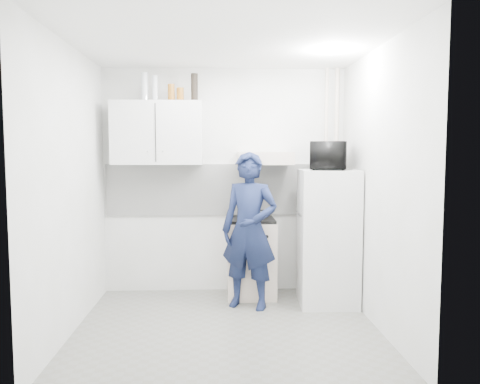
{
  "coord_description": "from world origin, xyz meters",
  "views": [
    {
      "loc": [
        -0.08,
        -4.23,
        1.63
      ],
      "look_at": [
        0.14,
        0.3,
        1.25
      ],
      "focal_mm": 35.0,
      "sensor_mm": 36.0,
      "label": 1
    }
  ],
  "objects": [
    {
      "name": "floor",
      "position": [
        0.0,
        0.0,
        0.0
      ],
      "size": [
        2.8,
        2.8,
        0.0
      ],
      "primitive_type": "plane",
      "color": "slate",
      "rests_on": "ground"
    },
    {
      "name": "ceiling",
      "position": [
        0.0,
        0.0,
        2.6
      ],
      "size": [
        2.8,
        2.8,
        0.0
      ],
      "primitive_type": "plane",
      "color": "white",
      "rests_on": "wall_back"
    },
    {
      "name": "wall_back",
      "position": [
        0.0,
        1.25,
        1.3
      ],
      "size": [
        2.8,
        0.0,
        2.8
      ],
      "primitive_type": "plane",
      "rotation": [
        1.57,
        0.0,
        0.0
      ],
      "color": "white",
      "rests_on": "floor"
    },
    {
      "name": "wall_left",
      "position": [
        -1.4,
        0.0,
        1.3
      ],
      "size": [
        0.0,
        2.6,
        2.6
      ],
      "primitive_type": "plane",
      "rotation": [
        1.57,
        0.0,
        1.57
      ],
      "color": "white",
      "rests_on": "floor"
    },
    {
      "name": "wall_right",
      "position": [
        1.4,
        0.0,
        1.3
      ],
      "size": [
        0.0,
        2.6,
        2.6
      ],
      "primitive_type": "plane",
      "rotation": [
        1.57,
        0.0,
        -1.57
      ],
      "color": "white",
      "rests_on": "floor"
    },
    {
      "name": "person",
      "position": [
        0.25,
        0.6,
        0.82
      ],
      "size": [
        0.7,
        0.59,
        1.64
      ],
      "primitive_type": "imported",
      "rotation": [
        0.0,
        0.0,
        -0.39
      ],
      "color": "#121A39",
      "rests_on": "floor"
    },
    {
      "name": "stove",
      "position": [
        0.3,
        1.0,
        0.43
      ],
      "size": [
        0.54,
        0.54,
        0.86
      ],
      "primitive_type": "cube",
      "color": "beige",
      "rests_on": "floor"
    },
    {
      "name": "fridge",
      "position": [
        1.1,
        0.69,
        0.73
      ],
      "size": [
        0.63,
        0.63,
        1.45
      ],
      "primitive_type": "cube",
      "rotation": [
        0.0,
        0.0,
        -0.06
      ],
      "color": "silver",
      "rests_on": "floor"
    },
    {
      "name": "stove_top",
      "position": [
        0.3,
        1.0,
        0.88
      ],
      "size": [
        0.52,
        0.52,
        0.03
      ],
      "primitive_type": "cube",
      "color": "black",
      "rests_on": "stove"
    },
    {
      "name": "saucepan",
      "position": [
        0.24,
        1.06,
        0.94
      ],
      "size": [
        0.19,
        0.19,
        0.1
      ],
      "primitive_type": "cylinder",
      "color": "silver",
      "rests_on": "stove_top"
    },
    {
      "name": "microwave",
      "position": [
        1.1,
        0.69,
        1.6
      ],
      "size": [
        0.62,
        0.5,
        0.3
      ],
      "primitive_type": "imported",
      "rotation": [
        0.0,
        0.0,
        1.3
      ],
      "color": "black",
      "rests_on": "fridge"
    },
    {
      "name": "bottle_c",
      "position": [
        -0.89,
        1.07,
        2.36
      ],
      "size": [
        0.08,
        0.08,
        0.31
      ],
      "primitive_type": "cylinder",
      "color": "#B2B7BC",
      "rests_on": "upper_cabinet"
    },
    {
      "name": "bottle_d",
      "position": [
        -0.77,
        1.07,
        2.34
      ],
      "size": [
        0.06,
        0.06,
        0.28
      ],
      "primitive_type": "cylinder",
      "color": "#B2B7BC",
      "rests_on": "upper_cabinet"
    },
    {
      "name": "canister_a",
      "position": [
        -0.59,
        1.07,
        2.3
      ],
      "size": [
        0.08,
        0.08,
        0.19
      ],
      "primitive_type": "cylinder",
      "color": "brown",
      "rests_on": "upper_cabinet"
    },
    {
      "name": "canister_b",
      "position": [
        -0.49,
        1.07,
        2.28
      ],
      "size": [
        0.08,
        0.08,
        0.15
      ],
      "primitive_type": "cylinder",
      "color": "brown",
      "rests_on": "upper_cabinet"
    },
    {
      "name": "bottle_e",
      "position": [
        -0.33,
        1.07,
        2.35
      ],
      "size": [
        0.08,
        0.08,
        0.31
      ],
      "primitive_type": "cylinder",
      "color": "black",
      "rests_on": "upper_cabinet"
    },
    {
      "name": "upper_cabinet",
      "position": [
        -0.75,
        1.07,
        1.85
      ],
      "size": [
        1.0,
        0.35,
        0.7
      ],
      "primitive_type": "cube",
      "color": "silver",
      "rests_on": "wall_back"
    },
    {
      "name": "range_hood",
      "position": [
        0.45,
        1.0,
        1.57
      ],
      "size": [
        0.6,
        0.5,
        0.14
      ],
      "primitive_type": "cube",
      "color": "beige",
      "rests_on": "wall_back"
    },
    {
      "name": "backsplash",
      "position": [
        0.0,
        1.24,
        1.2
      ],
      "size": [
        2.74,
        0.03,
        0.6
      ],
      "primitive_type": "cube",
      "color": "white",
      "rests_on": "wall_back"
    },
    {
      "name": "pipe_a",
      "position": [
        1.3,
        1.17,
        1.3
      ],
      "size": [
        0.05,
        0.05,
        2.6
      ],
      "primitive_type": "cylinder",
      "color": "beige",
      "rests_on": "floor"
    },
    {
      "name": "pipe_b",
      "position": [
        1.18,
        1.17,
        1.3
      ],
      "size": [
        0.04,
        0.04,
        2.6
      ],
      "primitive_type": "cylinder",
      "color": "beige",
      "rests_on": "floor"
    },
    {
      "name": "ceiling_spot_fixture",
      "position": [
        1.0,
        0.2,
        2.57
      ],
      "size": [
        0.1,
        0.1,
        0.02
      ],
      "primitive_type": "cylinder",
      "color": "white",
      "rests_on": "ceiling"
    }
  ]
}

